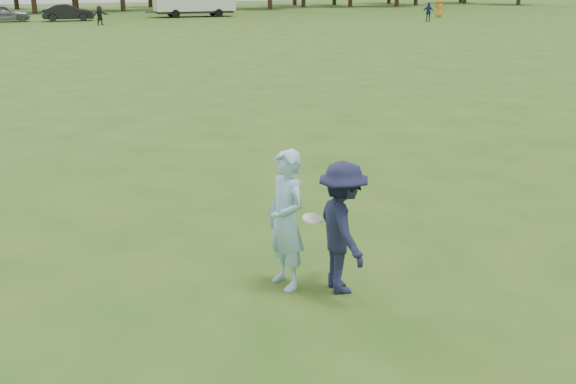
{
  "coord_description": "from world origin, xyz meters",
  "views": [
    {
      "loc": [
        -2.69,
        -8.61,
        4.18
      ],
      "look_at": [
        0.68,
        0.26,
        1.1
      ],
      "focal_mm": 42.0,
      "sensor_mm": 36.0,
      "label": 1
    }
  ],
  "objects_px": {
    "field_cone": "(245,22)",
    "player_far_c": "(439,8)",
    "thrower": "(286,220)",
    "defender": "(342,228)",
    "player_far_d": "(100,15)",
    "player_far_b": "(428,12)",
    "car_f": "(68,13)",
    "car_e": "(3,13)"
  },
  "relations": [
    {
      "from": "player_far_d",
      "to": "thrower",
      "type": "bearing_deg",
      "value": -113.02
    },
    {
      "from": "defender",
      "to": "player_far_d",
      "type": "bearing_deg",
      "value": 2.42
    },
    {
      "from": "player_far_d",
      "to": "player_far_c",
      "type": "bearing_deg",
      "value": -20.94
    },
    {
      "from": "defender",
      "to": "player_far_c",
      "type": "xyz_separation_m",
      "value": [
        35.42,
        52.51,
        -0.05
      ]
    },
    {
      "from": "thrower",
      "to": "defender",
      "type": "bearing_deg",
      "value": 47.54
    },
    {
      "from": "defender",
      "to": "car_f",
      "type": "distance_m",
      "value": 59.58
    },
    {
      "from": "defender",
      "to": "player_far_b",
      "type": "bearing_deg",
      "value": -28.31
    },
    {
      "from": "defender",
      "to": "player_far_b",
      "type": "height_order",
      "value": "defender"
    },
    {
      "from": "player_far_d",
      "to": "car_f",
      "type": "relative_size",
      "value": 0.36
    },
    {
      "from": "player_far_d",
      "to": "car_f",
      "type": "distance_m",
      "value": 6.81
    },
    {
      "from": "player_far_c",
      "to": "player_far_d",
      "type": "height_order",
      "value": "player_far_c"
    },
    {
      "from": "defender",
      "to": "player_far_d",
      "type": "xyz_separation_m",
      "value": [
        2.26,
        53.15,
        -0.1
      ]
    },
    {
      "from": "car_e",
      "to": "car_f",
      "type": "xyz_separation_m",
      "value": [
        5.6,
        -0.7,
        -0.04
      ]
    },
    {
      "from": "defender",
      "to": "car_e",
      "type": "distance_m",
      "value": 60.53
    },
    {
      "from": "thrower",
      "to": "car_f",
      "type": "xyz_separation_m",
      "value": [
        0.71,
        59.19,
        -0.23
      ]
    },
    {
      "from": "player_far_b",
      "to": "player_far_c",
      "type": "xyz_separation_m",
      "value": [
        4.64,
        5.4,
        0.02
      ]
    },
    {
      "from": "defender",
      "to": "player_far_c",
      "type": "height_order",
      "value": "defender"
    },
    {
      "from": "defender",
      "to": "car_f",
      "type": "xyz_separation_m",
      "value": [
        0.04,
        59.58,
        -0.16
      ]
    },
    {
      "from": "field_cone",
      "to": "player_far_c",
      "type": "bearing_deg",
      "value": 5.7
    },
    {
      "from": "defender",
      "to": "car_f",
      "type": "height_order",
      "value": "defender"
    },
    {
      "from": "thrower",
      "to": "field_cone",
      "type": "xyz_separation_m",
      "value": [
        14.94,
        50.01,
        -0.83
      ]
    },
    {
      "from": "player_far_b",
      "to": "field_cone",
      "type": "height_order",
      "value": "player_far_b"
    },
    {
      "from": "player_far_b",
      "to": "field_cone",
      "type": "relative_size",
      "value": 5.63
    },
    {
      "from": "thrower",
      "to": "player_far_d",
      "type": "distance_m",
      "value": 52.83
    },
    {
      "from": "car_e",
      "to": "field_cone",
      "type": "xyz_separation_m",
      "value": [
        19.83,
        -9.87,
        -0.64
      ]
    },
    {
      "from": "player_far_b",
      "to": "car_f",
      "type": "height_order",
      "value": "player_far_b"
    },
    {
      "from": "player_far_b",
      "to": "defender",
      "type": "bearing_deg",
      "value": -84.78
    },
    {
      "from": "player_far_c",
      "to": "defender",
      "type": "bearing_deg",
      "value": 66.99
    },
    {
      "from": "player_far_d",
      "to": "car_f",
      "type": "bearing_deg",
      "value": 89.21
    },
    {
      "from": "player_far_b",
      "to": "field_cone",
      "type": "bearing_deg",
      "value": -152.87
    },
    {
      "from": "player_far_d",
      "to": "car_e",
      "type": "bearing_deg",
      "value": 117.8
    },
    {
      "from": "car_f",
      "to": "car_e",
      "type": "bearing_deg",
      "value": 83.53
    },
    {
      "from": "player_far_b",
      "to": "player_far_c",
      "type": "bearing_deg",
      "value": 87.71
    },
    {
      "from": "player_far_b",
      "to": "car_e",
      "type": "xyz_separation_m",
      "value": [
        -36.34,
        13.16,
        -0.05
      ]
    },
    {
      "from": "car_f",
      "to": "player_far_b",
      "type": "bearing_deg",
      "value": -111.46
    },
    {
      "from": "thrower",
      "to": "player_far_b",
      "type": "height_order",
      "value": "thrower"
    },
    {
      "from": "car_f",
      "to": "field_cone",
      "type": "distance_m",
      "value": 16.94
    },
    {
      "from": "defender",
      "to": "car_f",
      "type": "relative_size",
      "value": 0.4
    },
    {
      "from": "thrower",
      "to": "player_far_d",
      "type": "bearing_deg",
      "value": 164.8
    },
    {
      "from": "player_far_b",
      "to": "player_far_d",
      "type": "relative_size",
      "value": 1.04
    },
    {
      "from": "field_cone",
      "to": "player_far_d",
      "type": "bearing_deg",
      "value": 167.14
    },
    {
      "from": "player_far_c",
      "to": "car_e",
      "type": "xyz_separation_m",
      "value": [
        -40.98,
        7.76,
        -0.07
      ]
    }
  ]
}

